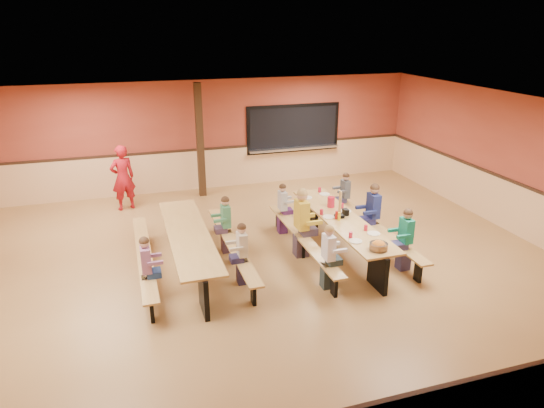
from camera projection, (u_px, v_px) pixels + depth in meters
name	position (u px, v px, depth m)	size (l,w,h in m)	color
ground	(252.00, 267.00, 9.32)	(12.00, 12.00, 0.00)	olive
room_envelope	(252.00, 234.00, 9.08)	(12.04, 10.04, 3.02)	#983E2C
kitchen_pass_through	(293.00, 131.00, 13.96)	(2.78, 0.28, 1.38)	black
structural_post	(200.00, 141.00, 12.67)	(0.18, 0.18, 3.00)	black
cafeteria_table_main	(341.00, 228.00, 9.78)	(1.91, 3.70, 0.74)	#B78B48
cafeteria_table_second	(189.00, 243.00, 9.08)	(1.91, 3.70, 0.74)	#B78B48
seated_child_white_left	(328.00, 257.00, 8.41)	(0.35, 0.29, 1.18)	white
seated_adult_yellow	(302.00, 223.00, 9.55)	(0.46, 0.37, 1.39)	gold
seated_child_grey_left	(282.00, 209.00, 10.66)	(0.33, 0.27, 1.13)	#ADADAD
seated_child_teal_right	(405.00, 240.00, 9.04)	(0.37, 0.30, 1.21)	#158366
seated_child_navy_right	(373.00, 214.00, 10.15)	(0.41, 0.33, 1.29)	navy
seated_child_char_right	(345.00, 197.00, 11.38)	(0.33, 0.27, 1.13)	#4A4E54
seated_child_purple_sec	(147.00, 270.00, 7.99)	(0.34, 0.28, 1.16)	#8D567D
seated_child_green_sec	(226.00, 225.00, 9.75)	(0.35, 0.29, 1.18)	#3E7E54
seated_child_tan_sec	(242.00, 254.00, 8.55)	(0.34, 0.28, 1.14)	#C5B59A
standing_woman	(123.00, 178.00, 11.93)	(0.60, 0.39, 1.64)	#A8131C
punch_pitcher	(331.00, 202.00, 10.24)	(0.16, 0.16, 0.22)	red
chip_bowl	(379.00, 246.00, 8.32)	(0.32, 0.32, 0.15)	#F9A727
napkin_dispenser	(346.00, 212.00, 9.82)	(0.10, 0.14, 0.13)	black
condiment_mustard	(339.00, 216.00, 9.55)	(0.06, 0.06, 0.17)	yellow
condiment_ketchup	(337.00, 215.00, 9.62)	(0.06, 0.06, 0.17)	#B2140F
table_paddle	(340.00, 211.00, 9.67)	(0.16, 0.16, 0.56)	black
place_settings	(341.00, 215.00, 9.69)	(0.65, 3.30, 0.11)	beige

